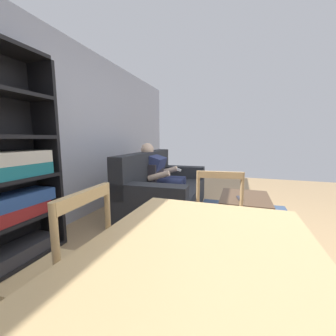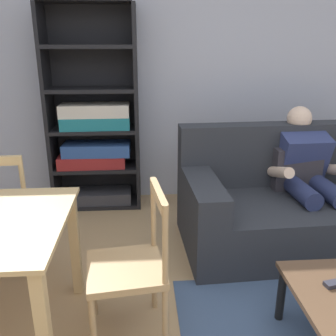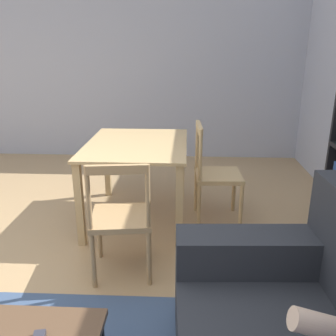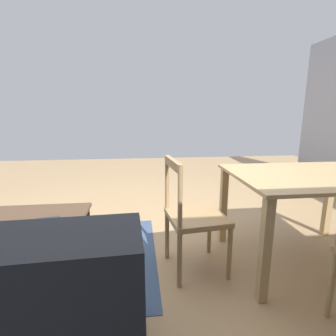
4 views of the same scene
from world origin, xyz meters
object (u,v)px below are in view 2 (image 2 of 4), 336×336
object	(u,v)px
dining_chair_near_wall	(6,213)
dining_chair_facing_couch	(131,267)
couch	(298,203)
bookshelf	(95,127)
person_lounging	(307,175)

from	to	relation	value
dining_chair_near_wall	dining_chair_facing_couch	xyz separation A→B (m)	(0.92, -0.72, -0.01)
couch	dining_chair_facing_couch	xyz separation A→B (m)	(-1.38, -1.00, 0.10)
bookshelf	dining_chair_near_wall	distance (m)	1.32
couch	bookshelf	xyz separation A→B (m)	(-1.77, 0.88, 0.49)
couch	person_lounging	world-z (taller)	person_lounging
couch	bookshelf	size ratio (longest dim) A/B	1.00
bookshelf	dining_chair_near_wall	bearing A→B (deg)	-114.38
couch	dining_chair_near_wall	size ratio (longest dim) A/B	2.14
dining_chair_near_wall	couch	bearing A→B (deg)	6.83
couch	dining_chair_near_wall	xyz separation A→B (m)	(-2.29, -0.27, 0.12)
bookshelf	dining_chair_facing_couch	distance (m)	1.96
bookshelf	dining_chair_facing_couch	size ratio (longest dim) A/B	2.24
couch	person_lounging	distance (m)	0.25
dining_chair_facing_couch	person_lounging	bearing A→B (deg)	35.91
couch	dining_chair_facing_couch	bearing A→B (deg)	-144.06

